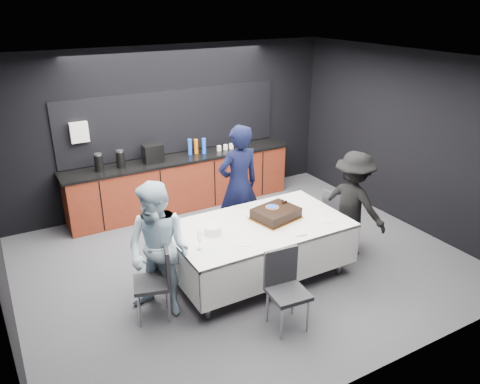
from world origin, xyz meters
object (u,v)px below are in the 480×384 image
at_px(champagne_flute, 199,237).
at_px(chair_right, 338,215).
at_px(party_table, 259,233).
at_px(person_center, 239,185).
at_px(chair_near, 285,283).
at_px(plate_stack, 213,230).
at_px(person_right, 353,205).
at_px(chair_left, 158,276).
at_px(person_left, 159,251).
at_px(cake_assembly, 276,213).

distance_m(champagne_flute, chair_right, 2.43).
bearing_deg(party_table, person_center, 75.58).
height_order(chair_right, chair_near, same).
bearing_deg(chair_near, plate_stack, 109.46).
height_order(person_center, person_right, person_center).
bearing_deg(chair_left, chair_right, 4.71).
relative_size(chair_near, person_center, 0.50).
distance_m(person_center, person_right, 1.68).
distance_m(party_table, champagne_flute, 1.03).
xyz_separation_m(chair_left, chair_near, (1.19, -0.84, 0.00)).
bearing_deg(person_center, person_left, 31.11).
height_order(chair_left, person_right, person_right).
bearing_deg(chair_right, champagne_flute, -172.83).
xyz_separation_m(cake_assembly, person_right, (1.19, -0.18, -0.07)).
xyz_separation_m(plate_stack, champagne_flute, (-0.32, -0.28, 0.11)).
bearing_deg(person_left, chair_near, 13.72).
distance_m(plate_stack, chair_right, 2.08).
xyz_separation_m(party_table, person_right, (1.48, -0.15, 0.14)).
bearing_deg(person_left, person_right, 50.92).
relative_size(champagne_flute, person_center, 0.12).
height_order(party_table, cake_assembly, cake_assembly).
distance_m(chair_near, person_center, 2.10).
height_order(plate_stack, chair_left, chair_left).
bearing_deg(person_center, chair_left, 31.81).
xyz_separation_m(chair_right, person_right, (0.06, -0.23, 0.25)).
bearing_deg(person_right, cake_assembly, 64.06).
relative_size(party_table, cake_assembly, 3.37).
distance_m(cake_assembly, person_right, 1.21).
xyz_separation_m(chair_left, chair_right, (2.88, 0.24, 0.00)).
bearing_deg(party_table, chair_near, -104.73).
relative_size(plate_stack, chair_right, 0.23).
height_order(champagne_flute, chair_left, champagne_flute).
xyz_separation_m(cake_assembly, person_left, (-1.69, -0.13, -0.03)).
height_order(chair_left, chair_near, same).
height_order(plate_stack, person_right, person_right).
bearing_deg(chair_right, chair_near, -147.36).
bearing_deg(person_left, chair_left, -75.92).
distance_m(plate_stack, person_right, 2.13).
bearing_deg(person_center, cake_assembly, 89.59).
bearing_deg(champagne_flute, chair_left, 172.97).
xyz_separation_m(champagne_flute, chair_left, (-0.50, 0.06, -0.40)).
distance_m(plate_stack, champagne_flute, 0.44).
distance_m(chair_left, person_center, 2.10).
relative_size(party_table, person_center, 1.25).
relative_size(cake_assembly, champagne_flute, 3.08).
bearing_deg(cake_assembly, chair_right, 2.39).
distance_m(plate_stack, person_center, 1.30).
bearing_deg(chair_left, person_center, 33.94).
distance_m(person_left, person_right, 2.89).
bearing_deg(chair_right, plate_stack, -179.55).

